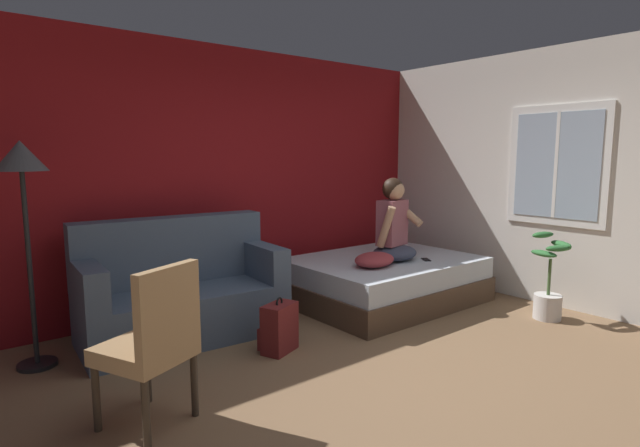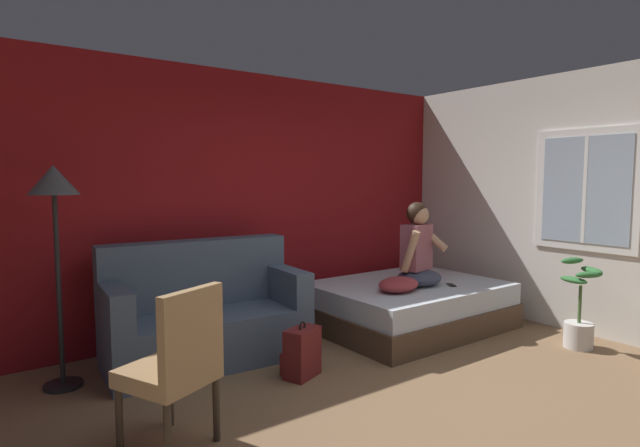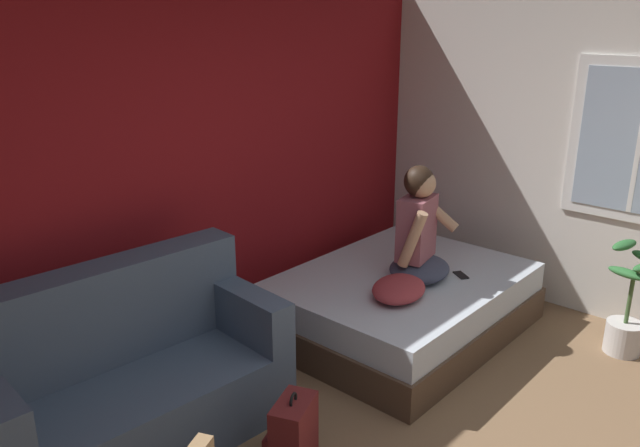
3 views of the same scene
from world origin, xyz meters
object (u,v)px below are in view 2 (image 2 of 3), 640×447
object	(u,v)px
throw_pillow	(398,284)
bed	(408,305)
side_chair	(176,363)
person_seated	(418,251)
backpack	(301,353)
potted_plant	(579,316)
floor_lamp	(55,202)
couch	(205,315)
cell_phone	(451,285)

from	to	relation	value
throw_pillow	bed	bearing A→B (deg)	30.25
side_chair	person_seated	bearing A→B (deg)	15.67
backpack	throw_pillow	xyz separation A→B (m)	(1.32, 0.23, 0.36)
bed	throw_pillow	size ratio (longest dim) A/B	4.08
person_seated	potted_plant	xyz separation A→B (m)	(0.80, -1.31, -0.53)
floor_lamp	potted_plant	xyz separation A→B (m)	(4.10, -1.89, -1.13)
couch	throw_pillow	bearing A→B (deg)	-19.00
backpack	potted_plant	size ratio (longest dim) A/B	0.54
person_seated	cell_phone	distance (m)	0.50
side_chair	backpack	distance (m)	1.34
side_chair	throw_pillow	xyz separation A→B (m)	(2.52, 0.71, 0.02)
couch	potted_plant	xyz separation A→B (m)	(2.97, -1.82, -0.09)
cell_phone	side_chair	bearing A→B (deg)	42.78
side_chair	cell_phone	bearing A→B (deg)	10.44
side_chair	backpack	xyz separation A→B (m)	(1.20, 0.48, -0.34)
side_chair	floor_lamp	size ratio (longest dim) A/B	0.58
couch	potted_plant	distance (m)	3.49
person_seated	floor_lamp	distance (m)	3.41
person_seated	potted_plant	distance (m)	1.62
couch	backpack	distance (m)	0.98
couch	cell_phone	distance (m)	2.55
backpack	potted_plant	bearing A→B (deg)	-21.26
side_chair	person_seated	world-z (taller)	person_seated
potted_plant	cell_phone	bearing A→B (deg)	116.49
bed	person_seated	bearing A→B (deg)	-85.63
backpack	throw_pillow	size ratio (longest dim) A/B	0.95
throw_pillow	potted_plant	bearing A→B (deg)	-45.50
person_seated	backpack	world-z (taller)	person_seated
side_chair	cell_phone	size ratio (longest dim) A/B	6.81
side_chair	couch	bearing A→B (deg)	60.91
bed	potted_plant	world-z (taller)	potted_plant
throw_pillow	cell_phone	bearing A→B (deg)	-11.28
throw_pillow	side_chair	bearing A→B (deg)	-164.20
throw_pillow	potted_plant	world-z (taller)	potted_plant
side_chair	throw_pillow	size ratio (longest dim) A/B	2.04
bed	couch	bearing A→B (deg)	169.62
bed	backpack	world-z (taller)	bed
bed	person_seated	world-z (taller)	person_seated
cell_phone	person_seated	bearing A→B (deg)	-8.85
bed	cell_phone	distance (m)	0.51
side_chair	person_seated	size ratio (longest dim) A/B	1.12
couch	person_seated	distance (m)	2.27
potted_plant	bed	bearing A→B (deg)	119.60
cell_phone	potted_plant	world-z (taller)	potted_plant
side_chair	potted_plant	size ratio (longest dim) A/B	1.15
side_chair	floor_lamp	world-z (taller)	floor_lamp
floor_lamp	potted_plant	distance (m)	4.66
side_chair	backpack	size ratio (longest dim) A/B	2.14
bed	floor_lamp	xyz separation A→B (m)	(-3.29, 0.46, 1.19)
cell_phone	floor_lamp	bearing A→B (deg)	19.52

